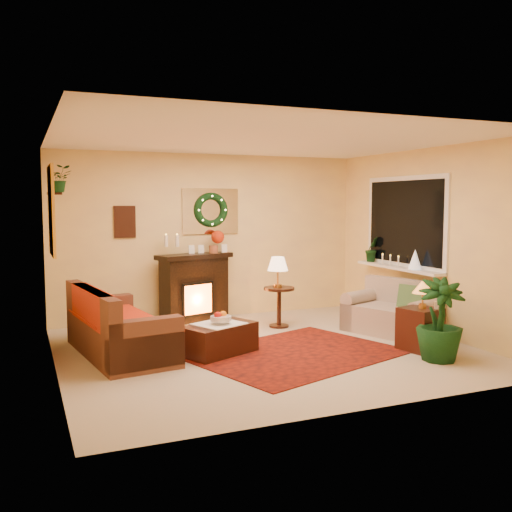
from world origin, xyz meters
name	(u,v)px	position (x,y,z in m)	size (l,w,h in m)	color
floor	(267,350)	(0.00, 0.00, 0.00)	(5.00, 5.00, 0.00)	beige
ceiling	(267,140)	(0.00, 0.00, 2.60)	(5.00, 5.00, 0.00)	white
wall_back	(210,236)	(0.00, 2.25, 1.30)	(5.00, 5.00, 0.00)	#EFD88C
wall_front	(371,265)	(0.00, -2.25, 1.30)	(5.00, 5.00, 0.00)	#EFD88C
wall_left	(52,253)	(-2.50, 0.00, 1.30)	(4.50, 4.50, 0.00)	#EFD88C
wall_right	(430,241)	(2.50, 0.00, 1.30)	(4.50, 4.50, 0.00)	#EFD88C
area_rug	(296,353)	(0.24, -0.33, 0.01)	(2.42, 1.81, 0.01)	#4C1012
sofa	(121,319)	(-1.72, 0.48, 0.43)	(0.84, 1.92, 0.83)	brown
red_throw	(114,315)	(-1.78, 0.63, 0.46)	(0.79, 1.28, 0.02)	red
fireplace	(194,286)	(-0.33, 2.04, 0.55)	(1.07, 0.34, 0.98)	black
poinsettia	(218,237)	(0.05, 2.03, 1.30)	(0.21, 0.21, 0.21)	#A62509
mantel_candle_a	(166,241)	(-0.77, 2.04, 1.26)	(0.06, 0.06, 0.18)	beige
mantel_candle_b	(177,241)	(-0.61, 2.00, 1.26)	(0.06, 0.06, 0.18)	silver
mantel_mirror	(211,211)	(0.00, 2.23, 1.70)	(0.92, 0.02, 0.72)	white
wreath	(211,210)	(0.00, 2.19, 1.72)	(0.55, 0.55, 0.11)	#194719
wall_art	(125,222)	(-1.35, 2.23, 1.55)	(0.32, 0.03, 0.48)	#381E11
gold_mirror	(51,211)	(-2.48, 0.30, 1.75)	(0.03, 0.84, 1.00)	gold
hanging_plant	(60,192)	(-2.34, 1.05, 1.97)	(0.33, 0.28, 0.36)	#194719
loveseat	(393,304)	(1.98, 0.12, 0.42)	(0.75, 1.29, 0.75)	#7C6759
window_frame	(405,222)	(2.48, 0.55, 1.55)	(0.03, 1.86, 1.36)	white
window_glass	(404,222)	(2.47, 0.55, 1.55)	(0.02, 1.70, 1.22)	black
window_sill	(398,268)	(2.38, 0.55, 0.87)	(0.22, 1.86, 0.04)	white
mini_tree	(415,259)	(2.35, 0.13, 1.04)	(0.18, 0.18, 0.28)	white
sill_plant	(372,250)	(2.40, 1.27, 1.08)	(0.29, 0.24, 0.53)	#265F20
side_table_round	(279,305)	(0.69, 1.13, 0.33)	(0.46, 0.46, 0.59)	#362113
lamp_cream	(278,268)	(0.66, 1.11, 0.88)	(0.30, 0.30, 0.46)	beige
end_table_square	(420,329)	(1.76, -0.75, 0.27)	(0.43, 0.43, 0.53)	#462810
lamp_tiffany	(423,291)	(1.76, -0.78, 0.74)	(0.26, 0.26, 0.38)	yellow
coffee_table	(219,337)	(-0.62, 0.01, 0.21)	(0.89, 0.49, 0.37)	#411E0D
fruit_bowl	(221,318)	(-0.62, -0.03, 0.45)	(0.25, 0.25, 0.06)	white
floor_palm	(440,323)	(1.66, -1.23, 0.45)	(1.62, 1.62, 2.89)	#124618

